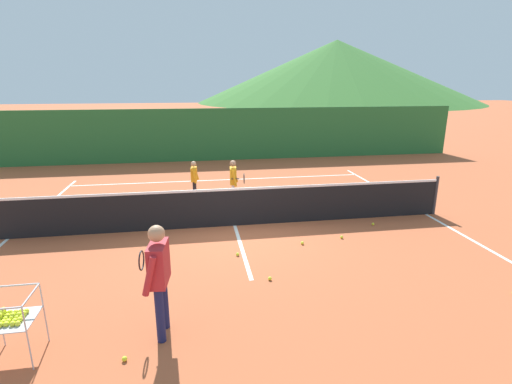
% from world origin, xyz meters
% --- Properties ---
extents(ground_plane, '(120.00, 120.00, 0.00)m').
position_xyz_m(ground_plane, '(0.00, 0.00, 0.00)').
color(ground_plane, '#B25633').
extents(line_baseline_far, '(10.45, 0.08, 0.01)m').
position_xyz_m(line_baseline_far, '(0.00, 4.70, 0.00)').
color(line_baseline_far, white).
rests_on(line_baseline_far, ground).
extents(line_sideline_west, '(0.08, 10.85, 0.01)m').
position_xyz_m(line_sideline_west, '(-5.23, 0.00, 0.00)').
color(line_sideline_west, white).
rests_on(line_sideline_west, ground).
extents(line_sideline_east, '(0.08, 10.85, 0.01)m').
position_xyz_m(line_sideline_east, '(5.23, 0.00, 0.00)').
color(line_sideline_east, white).
rests_on(line_sideline_east, ground).
extents(line_service_center, '(0.08, 5.59, 0.01)m').
position_xyz_m(line_service_center, '(0.00, 0.00, 0.00)').
color(line_service_center, white).
rests_on(line_service_center, ground).
extents(tennis_net, '(10.96, 0.08, 1.05)m').
position_xyz_m(tennis_net, '(0.00, 0.00, 0.50)').
color(tennis_net, '#333338').
rests_on(tennis_net, ground).
extents(instructor, '(0.43, 0.78, 1.65)m').
position_xyz_m(instructor, '(-1.48, -4.08, 0.99)').
color(instructor, '#191E4C').
rests_on(instructor, ground).
extents(student_0, '(0.25, 0.48, 1.19)m').
position_xyz_m(student_0, '(-0.95, 2.40, 0.71)').
color(student_0, black).
rests_on(student_0, ground).
extents(student_1, '(0.41, 0.66, 1.34)m').
position_xyz_m(student_1, '(0.16, 1.61, 0.80)').
color(student_1, silver).
rests_on(student_1, ground).
extents(ball_cart, '(0.58, 0.58, 0.90)m').
position_xyz_m(ball_cart, '(-3.33, -4.27, 0.59)').
color(ball_cart, '#B7B7BC').
rests_on(ball_cart, ground).
extents(tennis_ball_1, '(0.07, 0.07, 0.07)m').
position_xyz_m(tennis_ball_1, '(0.33, -2.83, 0.03)').
color(tennis_ball_1, yellow).
rests_on(tennis_ball_1, ground).
extents(tennis_ball_2, '(0.07, 0.07, 0.07)m').
position_xyz_m(tennis_ball_2, '(2.34, -1.22, 0.03)').
color(tennis_ball_2, yellow).
rests_on(tennis_ball_2, ground).
extents(tennis_ball_3, '(0.07, 0.07, 0.07)m').
position_xyz_m(tennis_ball_3, '(3.42, -0.55, 0.03)').
color(tennis_ball_3, yellow).
rests_on(tennis_ball_3, ground).
extents(tennis_ball_6, '(0.07, 0.07, 0.07)m').
position_xyz_m(tennis_ball_6, '(1.35, -1.39, 0.03)').
color(tennis_ball_6, yellow).
rests_on(tennis_ball_6, ground).
extents(tennis_ball_7, '(0.07, 0.07, 0.07)m').
position_xyz_m(tennis_ball_7, '(-0.13, -1.73, 0.03)').
color(tennis_ball_7, yellow).
rests_on(tennis_ball_7, ground).
extents(tennis_ball_10, '(0.07, 0.07, 0.07)m').
position_xyz_m(tennis_ball_10, '(-1.93, -4.58, 0.03)').
color(tennis_ball_10, yellow).
rests_on(tennis_ball_10, ground).
extents(windscreen_fence, '(22.99, 0.08, 2.34)m').
position_xyz_m(windscreen_fence, '(0.00, 8.42, 1.17)').
color(windscreen_fence, '#286B33').
rests_on(windscreen_fence, ground).
extents(hill_0, '(48.13, 48.13, 10.44)m').
position_xyz_m(hill_0, '(24.20, 57.88, 5.22)').
color(hill_0, '#38702D').
rests_on(hill_0, ground).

